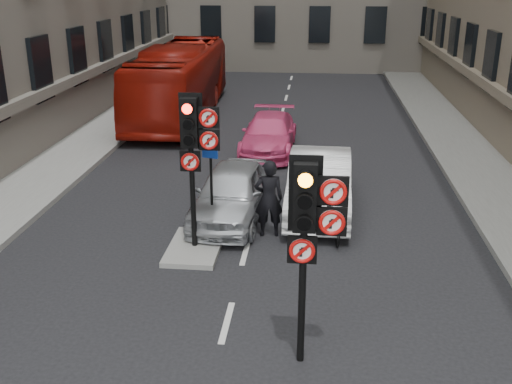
% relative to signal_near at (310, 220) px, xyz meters
% --- Properties ---
extents(pavement_left, '(3.00, 50.00, 0.16)m').
position_rel_signal_near_xyz_m(pavement_left, '(-8.69, 11.01, -2.50)').
color(pavement_left, gray).
rests_on(pavement_left, ground).
extents(pavement_right, '(3.00, 50.00, 0.16)m').
position_rel_signal_near_xyz_m(pavement_right, '(5.71, 11.01, -2.50)').
color(pavement_right, gray).
rests_on(pavement_right, ground).
extents(centre_island, '(1.20, 2.00, 0.12)m').
position_rel_signal_near_xyz_m(centre_island, '(-2.69, 4.01, -2.52)').
color(centre_island, gray).
rests_on(centre_island, ground).
extents(signal_near, '(0.91, 0.40, 3.58)m').
position_rel_signal_near_xyz_m(signal_near, '(0.00, 0.00, 0.00)').
color(signal_near, black).
rests_on(signal_near, ground).
extents(signal_far, '(0.91, 0.40, 3.58)m').
position_rel_signal_near_xyz_m(signal_far, '(-2.60, 4.00, 0.12)').
color(signal_far, black).
rests_on(signal_far, centre_island).
extents(car_silver, '(2.04, 4.36, 1.44)m').
position_rel_signal_near_xyz_m(car_silver, '(-2.07, 6.01, -1.86)').
color(car_silver, '#B0B3B8').
rests_on(car_silver, ground).
extents(car_white, '(1.75, 4.76, 1.56)m').
position_rel_signal_near_xyz_m(car_white, '(0.20, 6.80, -1.80)').
color(car_white, silver).
rests_on(car_white, ground).
extents(car_pink, '(1.92, 4.52, 1.30)m').
position_rel_signal_near_xyz_m(car_pink, '(-1.61, 12.30, -1.93)').
color(car_pink, '#DF417B').
rests_on(car_pink, ground).
extents(bus_red, '(2.87, 11.28, 3.13)m').
position_rel_signal_near_xyz_m(bus_red, '(-5.99, 17.58, -1.02)').
color(bus_red, maroon).
rests_on(bus_red, ground).
extents(motorcycle, '(0.70, 1.79, 1.05)m').
position_rel_signal_near_xyz_m(motorcycle, '(0.58, 5.01, -2.06)').
color(motorcycle, black).
rests_on(motorcycle, ground).
extents(motorcyclist, '(0.77, 0.57, 1.95)m').
position_rel_signal_near_xyz_m(motorcyclist, '(-1.03, 5.01, -1.61)').
color(motorcyclist, black).
rests_on(motorcyclist, ground).
extents(info_sign, '(0.38, 0.16, 2.24)m').
position_rel_signal_near_xyz_m(info_sign, '(-2.39, 4.74, -1.01)').
color(info_sign, black).
rests_on(info_sign, centre_island).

